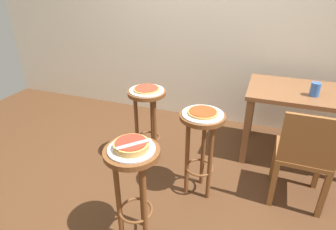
{
  "coord_description": "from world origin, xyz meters",
  "views": [
    {
      "loc": [
        0.71,
        -1.71,
        1.71
      ],
      "look_at": [
        0.01,
        0.22,
        0.67
      ],
      "focal_mm": 29.98,
      "sensor_mm": 36.0,
      "label": 1
    }
  ],
  "objects_px": {
    "stool_foreground": "(133,177)",
    "wooden_chair": "(304,155)",
    "pizza_leftside": "(147,89)",
    "serving_plate_foreground": "(132,149)",
    "pizza_server_knife": "(134,144)",
    "cup_near_edge": "(315,89)",
    "stool_leftside": "(147,111)",
    "pizza_foreground": "(131,145)",
    "pizza_middle": "(203,112)",
    "serving_plate_leftside": "(147,90)",
    "stool_middle": "(201,138)",
    "serving_plate_middle": "(203,114)",
    "dining_table": "(304,102)"
  },
  "relations": [
    {
      "from": "pizza_foreground",
      "to": "dining_table",
      "type": "distance_m",
      "value": 1.84
    },
    {
      "from": "stool_leftside",
      "to": "pizza_leftside",
      "type": "height_order",
      "value": "pizza_leftside"
    },
    {
      "from": "stool_leftside",
      "to": "pizza_leftside",
      "type": "relative_size",
      "value": 3.07
    },
    {
      "from": "pizza_foreground",
      "to": "pizza_middle",
      "type": "relative_size",
      "value": 0.94
    },
    {
      "from": "pizza_middle",
      "to": "serving_plate_leftside",
      "type": "height_order",
      "value": "pizza_middle"
    },
    {
      "from": "serving_plate_middle",
      "to": "pizza_server_knife",
      "type": "relative_size",
      "value": 1.45
    },
    {
      "from": "cup_near_edge",
      "to": "stool_foreground",
      "type": "bearing_deg",
      "value": -129.71
    },
    {
      "from": "pizza_foreground",
      "to": "pizza_middle",
      "type": "distance_m",
      "value": 0.68
    },
    {
      "from": "stool_foreground",
      "to": "cup_near_edge",
      "type": "bearing_deg",
      "value": 50.29
    },
    {
      "from": "stool_middle",
      "to": "serving_plate_foreground",
      "type": "bearing_deg",
      "value": -115.59
    },
    {
      "from": "serving_plate_leftside",
      "to": "stool_foreground",
      "type": "bearing_deg",
      "value": -71.62
    },
    {
      "from": "serving_plate_foreground",
      "to": "pizza_middle",
      "type": "distance_m",
      "value": 0.68
    },
    {
      "from": "stool_foreground",
      "to": "wooden_chair",
      "type": "distance_m",
      "value": 1.32
    },
    {
      "from": "serving_plate_leftside",
      "to": "wooden_chair",
      "type": "relative_size",
      "value": 0.38
    },
    {
      "from": "stool_middle",
      "to": "wooden_chair",
      "type": "bearing_deg",
      "value": 10.94
    },
    {
      "from": "dining_table",
      "to": "serving_plate_foreground",
      "type": "bearing_deg",
      "value": -126.36
    },
    {
      "from": "stool_leftside",
      "to": "dining_table",
      "type": "distance_m",
      "value": 1.5
    },
    {
      "from": "pizza_server_knife",
      "to": "serving_plate_foreground",
      "type": "bearing_deg",
      "value": 99.1
    },
    {
      "from": "serving_plate_leftside",
      "to": "pizza_leftside",
      "type": "height_order",
      "value": "pizza_leftside"
    },
    {
      "from": "pizza_foreground",
      "to": "stool_middle",
      "type": "xyz_separation_m",
      "value": [
        0.3,
        0.62,
        -0.24
      ]
    },
    {
      "from": "cup_near_edge",
      "to": "stool_middle",
      "type": "bearing_deg",
      "value": -138.22
    },
    {
      "from": "serving_plate_foreground",
      "to": "cup_near_edge",
      "type": "bearing_deg",
      "value": 50.29
    },
    {
      "from": "stool_foreground",
      "to": "wooden_chair",
      "type": "relative_size",
      "value": 0.88
    },
    {
      "from": "serving_plate_foreground",
      "to": "stool_middle",
      "type": "height_order",
      "value": "serving_plate_foreground"
    },
    {
      "from": "pizza_foreground",
      "to": "pizza_leftside",
      "type": "relative_size",
      "value": 0.9
    },
    {
      "from": "serving_plate_middle",
      "to": "serving_plate_leftside",
      "type": "height_order",
      "value": "same"
    },
    {
      "from": "pizza_foreground",
      "to": "wooden_chair",
      "type": "xyz_separation_m",
      "value": [
        1.07,
        0.77,
        -0.32
      ]
    },
    {
      "from": "stool_leftside",
      "to": "serving_plate_leftside",
      "type": "distance_m",
      "value": 0.21
    },
    {
      "from": "cup_near_edge",
      "to": "stool_leftside",
      "type": "bearing_deg",
      "value": -162.42
    },
    {
      "from": "pizza_server_knife",
      "to": "pizza_leftside",
      "type": "bearing_deg",
      "value": 62.45
    },
    {
      "from": "serving_plate_foreground",
      "to": "cup_near_edge",
      "type": "height_order",
      "value": "cup_near_edge"
    },
    {
      "from": "dining_table",
      "to": "cup_near_edge",
      "type": "xyz_separation_m",
      "value": [
        0.05,
        -0.11,
        0.17
      ]
    },
    {
      "from": "stool_foreground",
      "to": "serving_plate_foreground",
      "type": "bearing_deg",
      "value": -88.21
    },
    {
      "from": "serving_plate_leftside",
      "to": "dining_table",
      "type": "bearing_deg",
      "value": 22.17
    },
    {
      "from": "wooden_chair",
      "to": "serving_plate_leftside",
      "type": "bearing_deg",
      "value": 173.98
    },
    {
      "from": "stool_foreground",
      "to": "dining_table",
      "type": "relative_size",
      "value": 0.71
    },
    {
      "from": "stool_leftside",
      "to": "stool_middle",
      "type": "bearing_deg",
      "value": -26.28
    },
    {
      "from": "pizza_middle",
      "to": "pizza_server_knife",
      "type": "height_order",
      "value": "pizza_server_knife"
    },
    {
      "from": "pizza_leftside",
      "to": "cup_near_edge",
      "type": "distance_m",
      "value": 1.51
    },
    {
      "from": "pizza_server_knife",
      "to": "stool_foreground",
      "type": "bearing_deg",
      "value": 99.1
    },
    {
      "from": "pizza_server_knife",
      "to": "serving_plate_leftside",
      "type": "bearing_deg",
      "value": 62.45
    },
    {
      "from": "serving_plate_middle",
      "to": "cup_near_edge",
      "type": "distance_m",
      "value": 1.13
    },
    {
      "from": "wooden_chair",
      "to": "pizza_middle",
      "type": "bearing_deg",
      "value": -169.06
    },
    {
      "from": "pizza_foreground",
      "to": "cup_near_edge",
      "type": "distance_m",
      "value": 1.78
    },
    {
      "from": "stool_foreground",
      "to": "pizza_foreground",
      "type": "bearing_deg",
      "value": 0.0
    },
    {
      "from": "stool_leftside",
      "to": "cup_near_edge",
      "type": "distance_m",
      "value": 1.53
    },
    {
      "from": "pizza_foreground",
      "to": "serving_plate_leftside",
      "type": "xyz_separation_m",
      "value": [
        -0.3,
        0.91,
        -0.03
      ]
    },
    {
      "from": "stool_foreground",
      "to": "pizza_leftside",
      "type": "xyz_separation_m",
      "value": [
        -0.3,
        0.91,
        0.23
      ]
    },
    {
      "from": "stool_middle",
      "to": "serving_plate_leftside",
      "type": "distance_m",
      "value": 0.7
    },
    {
      "from": "stool_foreground",
      "to": "cup_near_edge",
      "type": "distance_m",
      "value": 1.79
    }
  ]
}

